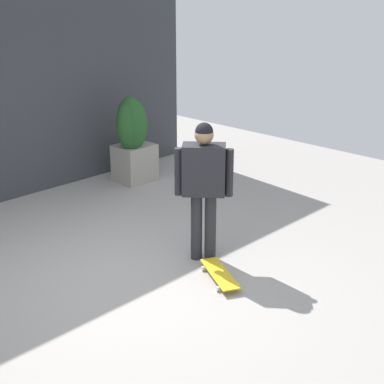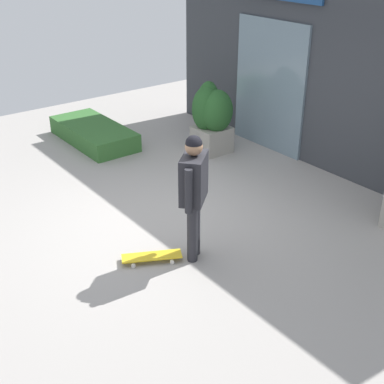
% 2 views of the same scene
% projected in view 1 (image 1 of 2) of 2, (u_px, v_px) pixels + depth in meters
% --- Properties ---
extents(ground_plane, '(12.00, 12.00, 0.00)m').
position_uv_depth(ground_plane, '(131.00, 277.00, 6.20)').
color(ground_plane, '#9E9993').
extents(skateboarder, '(0.50, 0.53, 1.61)m').
position_uv_depth(skateboarder, '(204.00, 178.00, 6.28)').
color(skateboarder, '#28282D').
rests_on(skateboarder, ground_plane).
extents(skateboard, '(0.52, 0.75, 0.08)m').
position_uv_depth(skateboard, '(220.00, 274.00, 6.13)').
color(skateboard, gold).
rests_on(skateboard, ground_plane).
extents(planter_box_right, '(0.66, 0.56, 1.39)m').
position_uv_depth(planter_box_right, '(132.00, 138.00, 8.93)').
color(planter_box_right, gray).
rests_on(planter_box_right, ground_plane).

